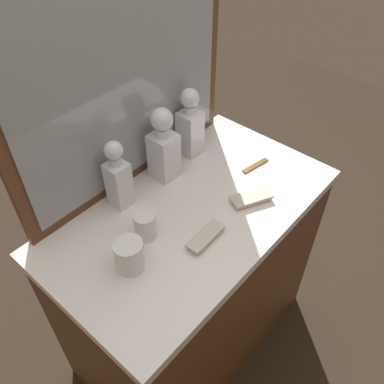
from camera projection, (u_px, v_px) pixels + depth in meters
ground_plane at (192, 332)px, 2.02m from camera, size 6.00×6.00×0.00m
dresser at (192, 281)px, 1.71m from camera, size 1.05×0.60×0.89m
dresser_mirror at (125, 83)px, 1.28m from camera, size 0.91×0.03×0.76m
crystal_decanter_center at (164, 150)px, 1.46m from camera, size 0.09×0.09×0.29m
crystal_decanter_far_left at (118, 180)px, 1.36m from camera, size 0.07×0.07×0.26m
crystal_decanter_left at (190, 128)px, 1.56m from camera, size 0.08×0.08×0.28m
crystal_tumbler_far_left at (145, 226)px, 1.29m from camera, size 0.07×0.07×0.09m
crystal_tumbler_far_right at (130, 256)px, 1.20m from camera, size 0.09×0.09×0.10m
silver_brush_rear at (206, 237)px, 1.30m from camera, size 0.15×0.06×0.02m
silver_brush_right at (251, 198)px, 1.43m from camera, size 0.16×0.12×0.02m
tortoiseshell_comb at (255, 166)px, 1.57m from camera, size 0.13×0.04×0.01m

